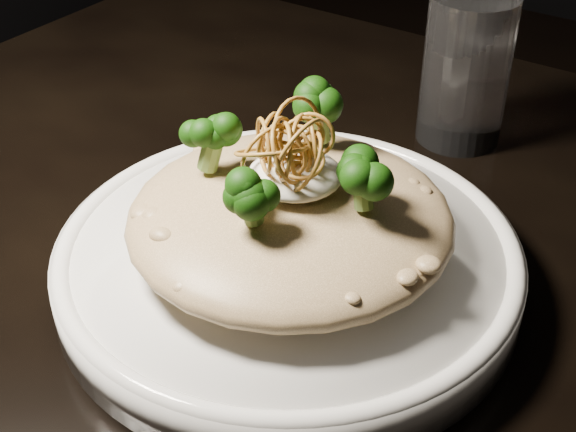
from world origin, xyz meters
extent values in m
cube|color=black|center=(0.00, 0.00, 0.73)|extent=(1.10, 0.80, 0.04)
cylinder|color=black|center=(-0.48, 0.33, 0.35)|extent=(0.05, 0.05, 0.71)
cylinder|color=white|center=(-0.06, -0.04, 0.77)|extent=(0.31, 0.31, 0.03)
ellipsoid|color=brown|center=(-0.06, -0.04, 0.81)|extent=(0.21, 0.21, 0.05)
ellipsoid|color=silver|center=(-0.06, -0.03, 0.84)|extent=(0.06, 0.06, 0.02)
cylinder|color=white|center=(-0.05, 0.21, 0.81)|extent=(0.09, 0.09, 0.13)
camera|label=1|loc=(0.18, -0.38, 1.10)|focal=50.00mm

